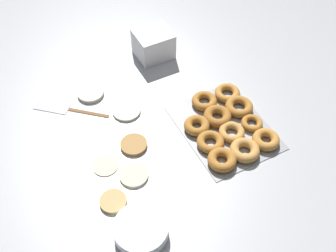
{
  "coord_description": "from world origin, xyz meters",
  "views": [
    {
      "loc": [
        -0.94,
        0.38,
        1.2
      ],
      "look_at": [
        -0.07,
        -0.07,
        0.04
      ],
      "focal_mm": 45.0,
      "sensor_mm": 36.0,
      "label": 1
    }
  ],
  "objects_px": {
    "pancake_1": "(113,201)",
    "spatula": "(60,107)",
    "pancake_0": "(126,111)",
    "batter_bowl": "(141,230)",
    "pancake_3": "(134,175)",
    "pancake_2": "(105,165)",
    "container_stack": "(153,44)",
    "pancake_4": "(91,93)",
    "donut_tray": "(227,126)",
    "pancake_5": "(134,145)"
  },
  "relations": [
    {
      "from": "batter_bowl",
      "to": "container_stack",
      "type": "bearing_deg",
      "value": -28.93
    },
    {
      "from": "batter_bowl",
      "to": "spatula",
      "type": "xyz_separation_m",
      "value": [
        0.62,
        0.05,
        -0.02
      ]
    },
    {
      "from": "pancake_3",
      "to": "container_stack",
      "type": "xyz_separation_m",
      "value": [
        0.53,
        -0.34,
        0.05
      ]
    },
    {
      "from": "pancake_1",
      "to": "pancake_2",
      "type": "relative_size",
      "value": 0.99
    },
    {
      "from": "pancake_5",
      "to": "batter_bowl",
      "type": "distance_m",
      "value": 0.34
    },
    {
      "from": "pancake_5",
      "to": "batter_bowl",
      "type": "xyz_separation_m",
      "value": [
        -0.32,
        0.12,
        0.02
      ]
    },
    {
      "from": "pancake_1",
      "to": "batter_bowl",
      "type": "xyz_separation_m",
      "value": [
        -0.14,
        -0.03,
        0.02
      ]
    },
    {
      "from": "pancake_4",
      "to": "spatula",
      "type": "bearing_deg",
      "value": 96.01
    },
    {
      "from": "pancake_0",
      "to": "pancake_2",
      "type": "xyz_separation_m",
      "value": [
        -0.2,
        0.17,
        -0.0
      ]
    },
    {
      "from": "pancake_3",
      "to": "container_stack",
      "type": "relative_size",
      "value": 0.66
    },
    {
      "from": "pancake_0",
      "to": "donut_tray",
      "type": "xyz_separation_m",
      "value": [
        -0.25,
        -0.29,
        0.01
      ]
    },
    {
      "from": "pancake_5",
      "to": "donut_tray",
      "type": "distance_m",
      "value": 0.35
    },
    {
      "from": "pancake_0",
      "to": "spatula",
      "type": "bearing_deg",
      "value": 58.2
    },
    {
      "from": "pancake_1",
      "to": "pancake_3",
      "type": "bearing_deg",
      "value": -58.41
    },
    {
      "from": "pancake_1",
      "to": "pancake_3",
      "type": "height_order",
      "value": "pancake_1"
    },
    {
      "from": "pancake_5",
      "to": "batter_bowl",
      "type": "height_order",
      "value": "batter_bowl"
    },
    {
      "from": "pancake_5",
      "to": "container_stack",
      "type": "bearing_deg",
      "value": -34.55
    },
    {
      "from": "donut_tray",
      "to": "pancake_4",
      "type": "bearing_deg",
      "value": 43.4
    },
    {
      "from": "pancake_0",
      "to": "container_stack",
      "type": "distance_m",
      "value": 0.35
    },
    {
      "from": "spatula",
      "to": "batter_bowl",
      "type": "bearing_deg",
      "value": 136.06
    },
    {
      "from": "pancake_1",
      "to": "pancake_2",
      "type": "height_order",
      "value": "pancake_1"
    },
    {
      "from": "container_stack",
      "to": "spatula",
      "type": "height_order",
      "value": "container_stack"
    },
    {
      "from": "pancake_2",
      "to": "pancake_3",
      "type": "height_order",
      "value": "pancake_3"
    },
    {
      "from": "donut_tray",
      "to": "batter_bowl",
      "type": "height_order",
      "value": "batter_bowl"
    },
    {
      "from": "pancake_3",
      "to": "container_stack",
      "type": "height_order",
      "value": "container_stack"
    },
    {
      "from": "pancake_3",
      "to": "pancake_4",
      "type": "relative_size",
      "value": 0.93
    },
    {
      "from": "pancake_0",
      "to": "pancake_1",
      "type": "relative_size",
      "value": 1.22
    },
    {
      "from": "pancake_2",
      "to": "pancake_3",
      "type": "bearing_deg",
      "value": -140.01
    },
    {
      "from": "pancake_0",
      "to": "pancake_1",
      "type": "bearing_deg",
      "value": 149.96
    },
    {
      "from": "pancake_3",
      "to": "container_stack",
      "type": "distance_m",
      "value": 0.63
    },
    {
      "from": "spatula",
      "to": "pancake_1",
      "type": "bearing_deg",
      "value": 133.58
    },
    {
      "from": "pancake_4",
      "to": "pancake_1",
      "type": "bearing_deg",
      "value": 167.45
    },
    {
      "from": "donut_tray",
      "to": "spatula",
      "type": "xyz_separation_m",
      "value": [
        0.39,
        0.51,
        -0.02
      ]
    },
    {
      "from": "pancake_0",
      "to": "batter_bowl",
      "type": "xyz_separation_m",
      "value": [
        -0.48,
        0.17,
        0.02
      ]
    },
    {
      "from": "container_stack",
      "to": "spatula",
      "type": "relative_size",
      "value": 0.6
    },
    {
      "from": "pancake_1",
      "to": "spatula",
      "type": "relative_size",
      "value": 0.35
    },
    {
      "from": "container_stack",
      "to": "pancake_4",
      "type": "bearing_deg",
      "value": 106.45
    },
    {
      "from": "pancake_0",
      "to": "donut_tray",
      "type": "distance_m",
      "value": 0.39
    },
    {
      "from": "pancake_3",
      "to": "pancake_4",
      "type": "bearing_deg",
      "value": -1.19
    },
    {
      "from": "pancake_2",
      "to": "pancake_4",
      "type": "height_order",
      "value": "pancake_4"
    },
    {
      "from": "pancake_5",
      "to": "container_stack",
      "type": "relative_size",
      "value": 0.65
    },
    {
      "from": "pancake_3",
      "to": "batter_bowl",
      "type": "relative_size",
      "value": 0.59
    },
    {
      "from": "pancake_1",
      "to": "donut_tray",
      "type": "bearing_deg",
      "value": -79.5
    },
    {
      "from": "pancake_2",
      "to": "container_stack",
      "type": "xyz_separation_m",
      "value": [
        0.44,
        -0.41,
        0.06
      ]
    },
    {
      "from": "pancake_0",
      "to": "pancake_4",
      "type": "xyz_separation_m",
      "value": [
        0.15,
        0.09,
        0.0
      ]
    },
    {
      "from": "pancake_0",
      "to": "pancake_2",
      "type": "height_order",
      "value": "pancake_0"
    },
    {
      "from": "pancake_2",
      "to": "batter_bowl",
      "type": "relative_size",
      "value": 0.54
    },
    {
      "from": "pancake_3",
      "to": "pancake_5",
      "type": "distance_m",
      "value": 0.13
    },
    {
      "from": "donut_tray",
      "to": "pancake_0",
      "type": "bearing_deg",
      "value": 49.2
    },
    {
      "from": "pancake_0",
      "to": "container_stack",
      "type": "height_order",
      "value": "container_stack"
    }
  ]
}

